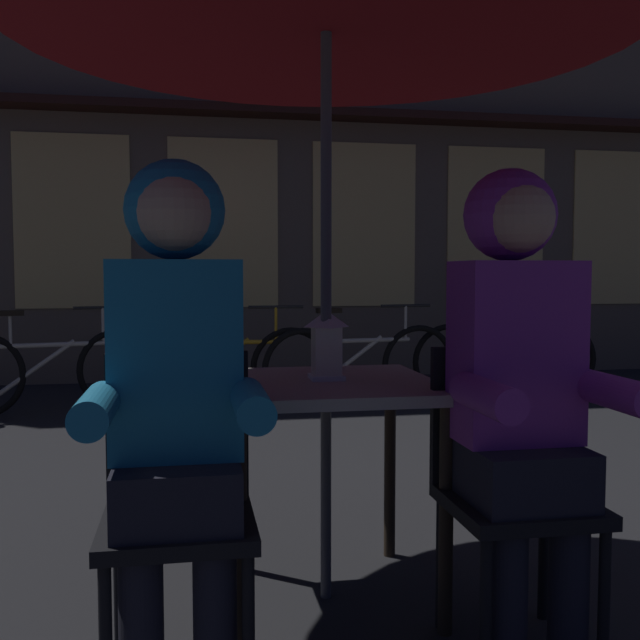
{
  "coord_description": "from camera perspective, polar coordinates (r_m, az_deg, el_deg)",
  "views": [
    {
      "loc": [
        -0.44,
        -2.34,
        1.1
      ],
      "look_at": [
        0.0,
        0.11,
        0.93
      ],
      "focal_mm": 40.65,
      "sensor_mm": 36.0,
      "label": 1
    }
  ],
  "objects": [
    {
      "name": "person_right_hooded",
      "position": [
        2.14,
        15.39,
        -3.09
      ],
      "size": [
        0.45,
        0.56,
        1.4
      ],
      "color": "black",
      "rests_on": "ground_plane"
    },
    {
      "name": "chair_right",
      "position": [
        2.26,
        14.59,
        -11.94
      ],
      "size": [
        0.4,
        0.4,
        0.87
      ],
      "color": "black",
      "rests_on": "ground_plane"
    },
    {
      "name": "lantern",
      "position": [
        2.42,
        0.51,
        -1.85
      ],
      "size": [
        0.11,
        0.11,
        0.23
      ],
      "color": "white",
      "rests_on": "cafe_table"
    },
    {
      "name": "bicycle_fifth",
      "position": [
        6.54,
        14.4,
        -2.97
      ],
      "size": [
        1.68,
        0.12,
        0.84
      ],
      "color": "black",
      "rests_on": "ground_plane"
    },
    {
      "name": "cafe_table",
      "position": [
        2.43,
        0.47,
        -7.13
      ],
      "size": [
        0.72,
        0.72,
        0.74
      ],
      "color": "#B2AD9E",
      "rests_on": "ground_plane"
    },
    {
      "name": "ground_plane",
      "position": [
        2.63,
        0.46,
        -20.95
      ],
      "size": [
        60.0,
        60.0,
        0.0
      ],
      "primitive_type": "plane",
      "color": "#232326"
    },
    {
      "name": "person_left_hooded",
      "position": [
        1.93,
        -11.25,
        -3.75
      ],
      "size": [
        0.45,
        0.56,
        1.4
      ],
      "color": "black",
      "rests_on": "ground_plane"
    },
    {
      "name": "shopfront_building",
      "position": [
        8.07,
        -2.31,
        18.02
      ],
      "size": [
        10.0,
        0.93,
        6.2
      ],
      "color": "#6B5B4C",
      "rests_on": "ground_plane"
    },
    {
      "name": "chair_left",
      "position": [
        2.07,
        -11.09,
        -13.41
      ],
      "size": [
        0.4,
        0.4,
        0.87
      ],
      "color": "black",
      "rests_on": "ground_plane"
    },
    {
      "name": "bicycle_fourth",
      "position": [
        5.96,
        3.28,
        -3.51
      ],
      "size": [
        1.67,
        0.25,
        0.84
      ],
      "color": "black",
      "rests_on": "ground_plane"
    },
    {
      "name": "bicycle_third",
      "position": [
        5.84,
        -7.32,
        -3.68
      ],
      "size": [
        1.68,
        0.16,
        0.84
      ],
      "color": "black",
      "rests_on": "ground_plane"
    },
    {
      "name": "bicycle_second",
      "position": [
        5.96,
        -20.41,
        -3.73
      ],
      "size": [
        1.66,
        0.38,
        0.84
      ],
      "color": "black",
      "rests_on": "ground_plane"
    }
  ]
}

